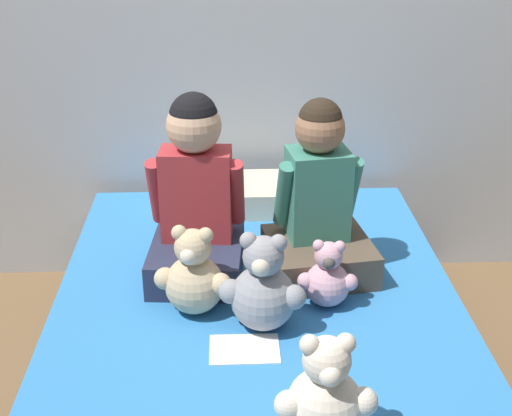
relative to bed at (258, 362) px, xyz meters
name	(u,v)px	position (x,y,z in m)	size (l,w,h in m)	color
ground_plane	(258,412)	(0.00, 0.00, -0.22)	(14.00, 14.00, 0.00)	brown
wall_behind_bed	(247,4)	(0.00, 1.07, 1.03)	(8.00, 0.06, 2.50)	silver
bed	(258,362)	(0.00, 0.00, 0.00)	(1.38, 1.94, 0.45)	#2D2D33
child_on_left	(196,200)	(-0.20, 0.25, 0.50)	(0.35, 0.40, 0.65)	#282D47
child_on_right	(319,205)	(0.22, 0.25, 0.47)	(0.40, 0.39, 0.63)	brown
teddy_bear_held_by_left_child	(194,276)	(-0.21, -0.01, 0.35)	(0.25, 0.19, 0.30)	#D1B78E
teddy_bear_held_by_right_child	(327,278)	(0.23, 0.01, 0.32)	(0.20, 0.15, 0.24)	#DBA3B2
teddy_bear_between_children	(263,289)	(0.01, -0.11, 0.36)	(0.27, 0.20, 0.33)	#939399
teddy_bear_at_foot_of_bed	(325,396)	(0.14, -0.61, 0.35)	(0.26, 0.19, 0.31)	silver
pillow_at_headboard	(250,195)	(0.00, 0.79, 0.28)	(0.57, 0.30, 0.11)	beige
sign_card	(245,349)	(-0.05, -0.24, 0.23)	(0.21, 0.15, 0.00)	white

